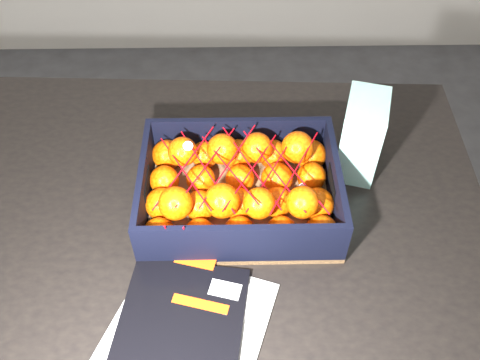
{
  "coord_description": "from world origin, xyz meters",
  "views": [
    {
      "loc": [
        0.14,
        -0.61,
        1.58
      ],
      "look_at": [
        0.15,
        0.04,
        0.86
      ],
      "focal_mm": 38.96,
      "sensor_mm": 36.0,
      "label": 1
    }
  ],
  "objects_px": {
    "produce_crate": "(240,194)",
    "retail_carton": "(361,136)",
    "magazine_stack": "(182,337)",
    "table": "(199,228)"
  },
  "relations": [
    {
      "from": "retail_carton",
      "to": "table",
      "type": "bearing_deg",
      "value": -149.49
    },
    {
      "from": "produce_crate",
      "to": "retail_carton",
      "type": "relative_size",
      "value": 2.15
    },
    {
      "from": "magazine_stack",
      "to": "produce_crate",
      "type": "relative_size",
      "value": 0.94
    },
    {
      "from": "produce_crate",
      "to": "retail_carton",
      "type": "height_order",
      "value": "retail_carton"
    },
    {
      "from": "table",
      "to": "produce_crate",
      "type": "xyz_separation_m",
      "value": [
        0.09,
        -0.02,
        0.13
      ]
    },
    {
      "from": "magazine_stack",
      "to": "retail_carton",
      "type": "xyz_separation_m",
      "value": [
        0.36,
        0.4,
        0.08
      ]
    },
    {
      "from": "retail_carton",
      "to": "magazine_stack",
      "type": "bearing_deg",
      "value": -115.97
    },
    {
      "from": "table",
      "to": "produce_crate",
      "type": "height_order",
      "value": "produce_crate"
    },
    {
      "from": "table",
      "to": "retail_carton",
      "type": "xyz_separation_m",
      "value": [
        0.34,
        0.09,
        0.19
      ]
    },
    {
      "from": "table",
      "to": "magazine_stack",
      "type": "bearing_deg",
      "value": -91.93
    }
  ]
}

